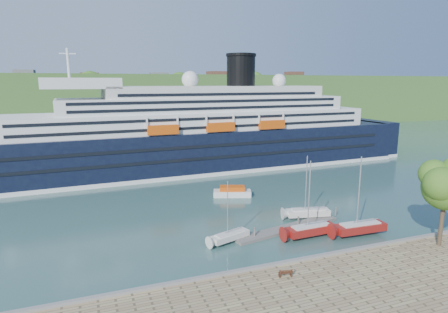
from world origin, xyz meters
TOP-DOWN VIEW (x-y plane):
  - ground at (0.00, 0.00)m, footprint 400.00×400.00m
  - far_hillside at (0.00, 145.00)m, footprint 400.00×50.00m
  - quay_coping at (0.00, -0.20)m, footprint 220.00×0.50m
  - cruise_ship at (0.40, 51.61)m, footprint 123.14×22.45m
  - park_bench at (-4.71, -2.70)m, footprint 1.56×0.87m
  - promenade_tree at (16.80, -2.55)m, footprint 7.19×7.19m
  - floating_pontoon at (3.15, 10.36)m, footprint 17.66×5.58m
  - sailboat_white_near at (-6.09, 9.36)m, footprint 6.36×3.51m
  - sailboat_red at (4.78, 7.07)m, footprint 7.89×2.43m
  - sailboat_white_far at (8.30, 13.21)m, footprint 7.54×3.57m
  - tender_launch at (1.59, 27.98)m, footprint 7.33×4.61m
  - sailboat_extra at (11.43, 5.26)m, footprint 8.24×2.63m

SIDE VIEW (x-z plane):
  - ground at x=0.00m, z-range 0.00..0.00m
  - floating_pontoon at x=3.15m, z-range 0.00..0.39m
  - tender_launch at x=1.59m, z-range 0.00..1.92m
  - quay_coping at x=0.00m, z-range 1.00..1.30m
  - park_bench at x=-4.71m, z-range 1.00..1.95m
  - sailboat_white_near at x=-6.09m, z-range 0.00..7.92m
  - sailboat_white_far at x=8.30m, z-range 0.00..9.40m
  - sailboat_red at x=4.78m, z-range 0.00..10.10m
  - sailboat_extra at x=11.43m, z-range 0.00..10.53m
  - promenade_tree at x=16.80m, z-range 1.00..12.90m
  - far_hillside at x=0.00m, z-range 0.00..24.00m
  - cruise_ship at x=0.40m, z-range 0.00..27.52m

